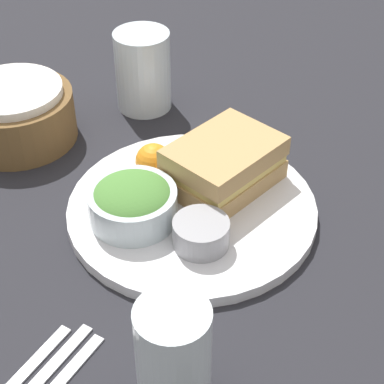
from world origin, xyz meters
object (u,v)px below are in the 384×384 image
at_px(water_glass, 173,355).
at_px(drink_glass, 143,71).
at_px(salad_bowl, 133,202).
at_px(bread_basket, 16,114).
at_px(sandwich, 224,164).
at_px(spoon, 16,381).
at_px(plate, 192,209).
at_px(dressing_cup, 201,233).

bearing_deg(water_glass, drink_glass, 56.25).
height_order(salad_bowl, bread_basket, bread_basket).
bearing_deg(bread_basket, drink_glass, -13.66).
height_order(sandwich, salad_bowl, sandwich).
bearing_deg(bread_basket, spoon, -118.98).
xyz_separation_m(plate, dressing_cup, (-0.04, -0.06, 0.02)).
bearing_deg(drink_glass, dressing_cup, -115.66).
xyz_separation_m(plate, bread_basket, (-0.08, 0.29, 0.03)).
height_order(plate, sandwich, sandwich).
xyz_separation_m(sandwich, bread_basket, (-0.14, 0.28, -0.01)).
relative_size(salad_bowl, dressing_cup, 1.63).
relative_size(bread_basket, spoon, 1.10).
height_order(salad_bowl, drink_glass, drink_glass).
xyz_separation_m(bread_basket, spoon, (-0.20, -0.37, -0.04)).
xyz_separation_m(salad_bowl, bread_basket, (-0.01, 0.26, -0.00)).
distance_m(sandwich, drink_glass, 0.24).
bearing_deg(drink_glass, spoon, -140.82).
xyz_separation_m(sandwich, water_glass, (-0.23, -0.19, 0.01)).
bearing_deg(sandwich, salad_bowl, 170.97).
xyz_separation_m(drink_glass, bread_basket, (-0.19, 0.05, -0.02)).
xyz_separation_m(plate, sandwich, (0.06, 0.01, 0.04)).
relative_size(salad_bowl, drink_glass, 0.88).
relative_size(plate, salad_bowl, 2.90).
distance_m(drink_glass, bread_basket, 0.20).
distance_m(dressing_cup, water_glass, 0.19).
relative_size(plate, sandwich, 2.11).
bearing_deg(bread_basket, water_glass, -101.29).
relative_size(drink_glass, bread_basket, 0.73).
distance_m(salad_bowl, drink_glass, 0.28).
distance_m(sandwich, dressing_cup, 0.12).
height_order(dressing_cup, water_glass, water_glass).
height_order(salad_bowl, spoon, salad_bowl).
relative_size(sandwich, dressing_cup, 2.24).
distance_m(dressing_cup, bread_basket, 0.35).
bearing_deg(dressing_cup, plate, 58.28).
xyz_separation_m(salad_bowl, spoon, (-0.22, -0.10, -0.04)).
relative_size(sandwich, spoon, 0.97).
distance_m(dressing_cup, spoon, 0.25).
distance_m(plate, bread_basket, 0.30).
xyz_separation_m(salad_bowl, drink_glass, (0.18, 0.22, 0.02)).
bearing_deg(plate, water_glass, -133.81).
relative_size(plate, dressing_cup, 4.72).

